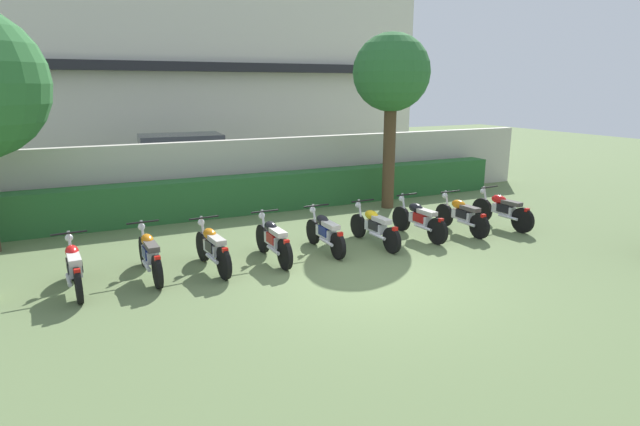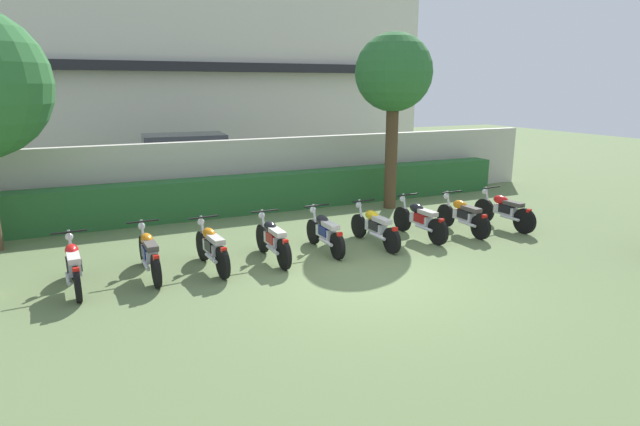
% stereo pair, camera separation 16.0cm
% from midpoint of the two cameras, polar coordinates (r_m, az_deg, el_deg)
% --- Properties ---
extents(ground, '(60.00, 60.00, 0.00)m').
position_cam_midpoint_polar(ground, '(9.71, 5.09, -7.32)').
color(ground, '#607547').
extents(building, '(21.00, 6.50, 7.99)m').
position_cam_midpoint_polar(building, '(25.01, -15.36, 14.48)').
color(building, beige).
rests_on(building, ground).
extents(compound_wall, '(19.95, 0.30, 1.99)m').
position_cam_midpoint_polar(compound_wall, '(15.44, -7.69, 4.38)').
color(compound_wall, '#BCB7A8').
rests_on(compound_wall, ground).
extents(hedge_row, '(15.96, 0.70, 1.05)m').
position_cam_midpoint_polar(hedge_row, '(14.87, -6.79, 2.20)').
color(hedge_row, '#28602D').
rests_on(hedge_row, ground).
extents(parked_car, '(4.60, 2.29, 1.89)m').
position_cam_midpoint_polar(parked_car, '(18.55, -14.70, 5.44)').
color(parked_car, '#9EA3A8').
rests_on(parked_car, ground).
extents(tree_far_side, '(2.16, 2.16, 4.94)m').
position_cam_midpoint_polar(tree_far_side, '(15.04, 7.55, 14.77)').
color(tree_far_side, '#4C3823').
rests_on(tree_far_side, ground).
extents(motorcycle_in_row_0, '(0.60, 1.82, 0.96)m').
position_cam_midpoint_polar(motorcycle_in_row_0, '(10.02, -25.82, -5.32)').
color(motorcycle_in_row_0, black).
rests_on(motorcycle_in_row_0, ground).
extents(motorcycle_in_row_1, '(0.60, 1.93, 0.96)m').
position_cam_midpoint_polar(motorcycle_in_row_1, '(10.23, -18.65, -4.26)').
color(motorcycle_in_row_1, black).
rests_on(motorcycle_in_row_1, ground).
extents(motorcycle_in_row_2, '(0.60, 1.82, 0.97)m').
position_cam_midpoint_polar(motorcycle_in_row_2, '(10.28, -12.17, -3.71)').
color(motorcycle_in_row_2, black).
rests_on(motorcycle_in_row_2, ground).
extents(motorcycle_in_row_3, '(0.60, 1.82, 0.96)m').
position_cam_midpoint_polar(motorcycle_in_row_3, '(10.62, -5.60, -2.91)').
color(motorcycle_in_row_3, black).
rests_on(motorcycle_in_row_3, ground).
extents(motorcycle_in_row_4, '(0.60, 1.77, 0.94)m').
position_cam_midpoint_polar(motorcycle_in_row_4, '(11.17, 0.15, -2.06)').
color(motorcycle_in_row_4, black).
rests_on(motorcycle_in_row_4, ground).
extents(motorcycle_in_row_5, '(0.60, 1.91, 0.94)m').
position_cam_midpoint_polar(motorcycle_in_row_5, '(11.66, 5.62, -1.45)').
color(motorcycle_in_row_5, black).
rests_on(motorcycle_in_row_5, ground).
extents(motorcycle_in_row_6, '(0.60, 1.92, 0.96)m').
position_cam_midpoint_polar(motorcycle_in_row_6, '(12.40, 10.46, -0.63)').
color(motorcycle_in_row_6, black).
rests_on(motorcycle_in_row_6, ground).
extents(motorcycle_in_row_7, '(0.60, 1.83, 0.95)m').
position_cam_midpoint_polar(motorcycle_in_row_7, '(13.05, 14.97, -0.18)').
color(motorcycle_in_row_7, black).
rests_on(motorcycle_in_row_7, ground).
extents(motorcycle_in_row_8, '(0.60, 1.90, 0.97)m').
position_cam_midpoint_polar(motorcycle_in_row_8, '(13.85, 19.08, 0.37)').
color(motorcycle_in_row_8, black).
rests_on(motorcycle_in_row_8, ground).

